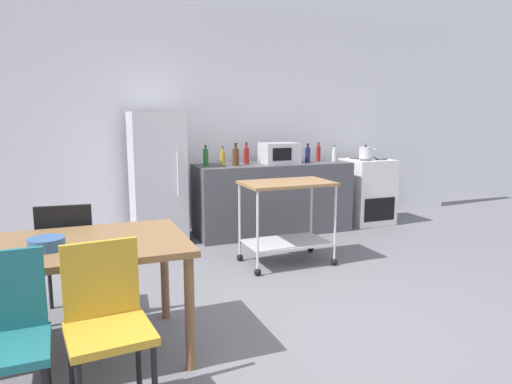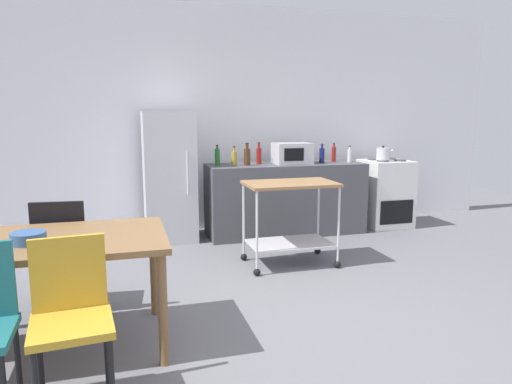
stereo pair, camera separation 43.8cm
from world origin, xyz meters
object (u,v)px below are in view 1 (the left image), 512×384
object	(u,v)px
stove_oven	(367,191)
bottle_olive_oil	(206,157)
bottle_wine	(308,154)
fruit_bowl	(46,244)
kettle	(365,153)
chair_teal	(3,335)
chair_black	(68,252)
bottle_hot_sauce	(223,158)
bottle_sparkling_water	(246,155)
refrigerator	(157,178)
kitchen_cart	(287,209)
chair_mustard	(107,319)
dining_table	(62,257)
bottle_soda	(334,155)
bottle_sesame_oil	(318,153)
microwave	(279,153)
bottle_vinegar	(236,157)

from	to	relation	value
stove_oven	bottle_olive_oil	xyz separation A→B (m)	(-2.32, 0.03, 0.56)
bottle_wine	fruit_bowl	size ratio (longest dim) A/B	1.17
bottle_wine	kettle	bearing A→B (deg)	-5.39
chair_teal	chair_black	distance (m)	1.33
bottle_wine	bottle_hot_sauce	bearing A→B (deg)	178.41
bottle_sparkling_water	bottle_hot_sauce	bearing A→B (deg)	-168.96
refrigerator	kettle	size ratio (longest dim) A/B	6.47
fruit_bowl	kitchen_cart	bearing A→B (deg)	31.55
kettle	chair_mustard	bearing A→B (deg)	-139.93
dining_table	chair_teal	xyz separation A→B (m)	(-0.26, -0.66, -0.15)
stove_oven	bottle_olive_oil	distance (m)	2.39
chair_black	bottle_olive_oil	bearing A→B (deg)	-124.92
bottle_hot_sauce	bottle_soda	distance (m)	1.53
chair_black	bottle_sesame_oil	world-z (taller)	bottle_sesame_oil
bottle_olive_oil	kitchen_cart	bearing A→B (deg)	-68.79
bottle_hot_sauce	bottle_soda	size ratio (longest dim) A/B	1.08
dining_table	bottle_soda	xyz separation A→B (m)	(3.35, 2.42, 0.32)
chair_teal	bottle_hot_sauce	world-z (taller)	bottle_hot_sauce
fruit_bowl	kettle	bearing A→B (deg)	32.41
bottle_sparkling_water	chair_mustard	bearing A→B (deg)	-121.30
microwave	kettle	world-z (taller)	microwave
dining_table	stove_oven	world-z (taller)	stove_oven
kitchen_cart	bottle_wine	world-z (taller)	bottle_wine
refrigerator	bottle_olive_oil	bearing A→B (deg)	-5.38
chair_black	bottle_soda	xyz separation A→B (m)	(3.33, 1.78, 0.47)
kettle	bottle_wine	bearing A→B (deg)	174.61
bottle_wine	fruit_bowl	distance (m)	3.98
bottle_hot_sauce	bottle_sparkling_water	xyz separation A→B (m)	(0.34, 0.07, 0.02)
stove_oven	bottle_sparkling_water	world-z (taller)	bottle_sparkling_water
chair_black	kettle	size ratio (longest dim) A/B	3.71
bottle_soda	stove_oven	bearing A→B (deg)	5.20
refrigerator	kitchen_cart	size ratio (longest dim) A/B	1.70
refrigerator	bottle_hot_sauce	bearing A→B (deg)	-4.97
stove_oven	bottle_soda	bearing A→B (deg)	-174.80
bottle_wine	stove_oven	bearing A→B (deg)	1.15
chair_mustard	bottle_wine	bearing A→B (deg)	42.90
bottle_wine	bottle_soda	xyz separation A→B (m)	(0.38, -0.03, -0.01)
bottle_olive_oil	bottle_sparkling_water	distance (m)	0.55
microwave	bottle_sesame_oil	distance (m)	0.62
bottle_sesame_oil	kitchen_cart	bearing A→B (deg)	-129.75
kitchen_cart	kettle	xyz separation A→B (m)	(1.71, 1.13, 0.43)
chair_teal	bottle_vinegar	distance (m)	3.83
refrigerator	bottle_wine	world-z (taller)	refrigerator
refrigerator	bottle_vinegar	xyz separation A→B (m)	(0.93, -0.14, 0.23)
fruit_bowl	bottle_hot_sauce	bearing A→B (deg)	53.71
dining_table	stove_oven	distance (m)	4.65
bottle_olive_oil	bottle_hot_sauce	distance (m)	0.21
bottle_sesame_oil	bottle_soda	world-z (taller)	bottle_sesame_oil
stove_oven	bottle_vinegar	bearing A→B (deg)	-178.29
dining_table	bottle_wine	bearing A→B (deg)	39.54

